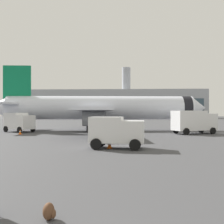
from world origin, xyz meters
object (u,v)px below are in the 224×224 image
object	(u,v)px
traveller_backpack	(49,212)
fuel_truck	(194,121)
service_truck	(19,121)
safety_cone_far	(110,145)
safety_cone_near	(20,132)
safety_cone_mid	(139,126)
cargo_van	(116,131)
airplane_at_gate	(99,108)

from	to	relation	value
traveller_backpack	fuel_truck	bearing A→B (deg)	69.31
service_truck	fuel_truck	world-z (taller)	fuel_truck
safety_cone_far	safety_cone_near	bearing A→B (deg)	134.03
safety_cone_mid	fuel_truck	bearing A→B (deg)	-62.43
cargo_van	safety_cone_far	distance (m)	1.28
safety_cone_mid	service_truck	bearing A→B (deg)	-148.72
cargo_van	safety_cone_far	bearing A→B (deg)	171.93
fuel_truck	traveller_backpack	world-z (taller)	fuel_truck
safety_cone_near	safety_cone_far	bearing A→B (deg)	-45.97
fuel_truck	service_truck	bearing A→B (deg)	175.88
airplane_at_gate	fuel_truck	world-z (taller)	airplane_at_gate
airplane_at_gate	cargo_van	world-z (taller)	airplane_at_gate
safety_cone_mid	safety_cone_far	world-z (taller)	safety_cone_mid
safety_cone_near	safety_cone_mid	world-z (taller)	safety_cone_near
fuel_truck	safety_cone_near	xyz separation A→B (m)	(-23.52, -2.18, -1.45)
traveller_backpack	safety_cone_far	bearing A→B (deg)	87.06
airplane_at_gate	fuel_truck	distance (m)	15.12
airplane_at_gate	safety_cone_far	bearing A→B (deg)	-82.12
safety_cone_mid	traveller_backpack	distance (m)	43.59
fuel_truck	airplane_at_gate	bearing A→B (deg)	155.72
service_truck	fuel_truck	size ratio (longest dim) A/B	0.81
service_truck	safety_cone_near	xyz separation A→B (m)	(1.79, -4.01, -1.28)
cargo_van	safety_cone_mid	size ratio (longest dim) A/B	7.15
airplane_at_gate	safety_cone_near	xyz separation A→B (m)	(-9.85, -8.35, -3.33)
fuel_truck	traveller_backpack	xyz separation A→B (m)	(-11.44, -30.29, -1.54)
airplane_at_gate	cargo_van	size ratio (longest dim) A/B	7.83
safety_cone_near	traveller_backpack	size ratio (longest dim) A/B	1.37
safety_cone_near	safety_cone_mid	xyz separation A→B (m)	(16.70, 15.24, -0.01)
fuel_truck	safety_cone_far	xyz separation A→B (m)	(-10.68, -15.47, -1.47)
fuel_truck	safety_cone_near	distance (m)	23.67
service_truck	airplane_at_gate	bearing A→B (deg)	20.47
service_truck	traveller_backpack	world-z (taller)	service_truck
service_truck	safety_cone_near	world-z (taller)	service_truck
safety_cone_mid	traveller_backpack	bearing A→B (deg)	-96.08
service_truck	safety_cone_mid	world-z (taller)	service_truck
cargo_van	airplane_at_gate	bearing A→B (deg)	99.27
safety_cone_mid	traveller_backpack	size ratio (longest dim) A/B	1.33
service_truck	safety_cone_mid	xyz separation A→B (m)	(18.49, 11.23, -1.29)
safety_cone_near	traveller_backpack	distance (m)	30.59
cargo_van	traveller_backpack	xyz separation A→B (m)	(-1.31, -14.74, -1.22)
safety_cone_near	safety_cone_far	size ratio (longest dim) A/B	1.08
fuel_truck	traveller_backpack	distance (m)	32.41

